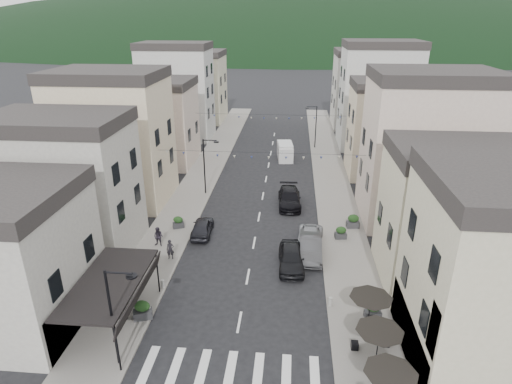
# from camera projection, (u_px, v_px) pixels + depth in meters

# --- Properties ---
(sidewalk_left) EXTENTS (4.00, 76.00, 0.12)m
(sidewalk_left) POSITION_uv_depth(u_px,v_px,m) (204.00, 174.00, 50.98)
(sidewalk_left) COLOR slate
(sidewalk_left) RESTS_ON ground
(sidewalk_right) EXTENTS (4.00, 76.00, 0.12)m
(sidewalk_right) POSITION_uv_depth(u_px,v_px,m) (331.00, 178.00, 49.77)
(sidewalk_right) COLOR slate
(sidewalk_right) RESTS_ON ground
(hill_backdrop) EXTENTS (640.00, 360.00, 70.00)m
(hill_backdrop) POSITION_uv_depth(u_px,v_px,m) (292.00, 42.00, 296.85)
(hill_backdrop) COLOR black
(hill_backdrop) RESTS_ON ground
(boutique_awning) EXTENTS (3.77, 7.50, 3.28)m
(boutique_awning) POSITION_uv_depth(u_px,v_px,m) (113.00, 283.00, 24.96)
(boutique_awning) COLOR black
(boutique_awning) RESTS_ON ground
(buildings_row_left) EXTENTS (10.20, 54.16, 14.00)m
(buildings_row_left) POSITION_uv_depth(u_px,v_px,m) (157.00, 112.00, 54.51)
(buildings_row_left) COLOR #A59F97
(buildings_row_left) RESTS_ON ground
(buildings_row_right) EXTENTS (10.20, 54.16, 14.50)m
(buildings_row_right) POSITION_uv_depth(u_px,v_px,m) (391.00, 117.00, 51.02)
(buildings_row_right) COLOR #C1BA99
(buildings_row_right) RESTS_ON ground
(cafe_terrace) EXTENTS (2.50, 8.10, 2.53)m
(cafe_terrace) POSITION_uv_depth(u_px,v_px,m) (379.00, 335.00, 22.02)
(cafe_terrace) COLOR black
(cafe_terrace) RESTS_ON ground
(streetlamp_left_near) EXTENTS (1.70, 0.56, 6.00)m
(streetlamp_left_near) POSITION_uv_depth(u_px,v_px,m) (116.00, 309.00, 21.86)
(streetlamp_left_near) COLOR black
(streetlamp_left_near) RESTS_ON ground
(streetlamp_left_far) EXTENTS (1.70, 0.56, 6.00)m
(streetlamp_left_far) POSITION_uv_depth(u_px,v_px,m) (207.00, 161.00, 43.93)
(streetlamp_left_far) COLOR black
(streetlamp_left_far) RESTS_ON ground
(streetlamp_right_far) EXTENTS (1.70, 0.56, 6.00)m
(streetlamp_right_far) POSITION_uv_depth(u_px,v_px,m) (314.00, 123.00, 59.54)
(streetlamp_right_far) COLOR black
(streetlamp_right_far) RESTS_ON ground
(bollards) EXTENTS (11.66, 10.26, 0.60)m
(bollards) POSITION_uv_depth(u_px,v_px,m) (238.00, 322.00, 25.87)
(bollards) COLOR gray
(bollards) RESTS_ON ground
(bunting_near) EXTENTS (19.00, 0.28, 0.62)m
(bunting_near) POSITION_uv_depth(u_px,v_px,m) (260.00, 156.00, 39.03)
(bunting_near) COLOR black
(bunting_near) RESTS_ON ground
(bunting_far) EXTENTS (19.00, 0.28, 0.62)m
(bunting_far) POSITION_uv_depth(u_px,v_px,m) (270.00, 117.00, 53.74)
(bunting_far) COLOR black
(bunting_far) RESTS_ON ground
(parked_car_a) EXTENTS (2.09, 4.73, 1.58)m
(parked_car_a) POSITION_uv_depth(u_px,v_px,m) (291.00, 258.00, 32.00)
(parked_car_a) COLOR black
(parked_car_a) RESTS_ON ground
(parked_car_b) EXTENTS (1.72, 4.80, 1.58)m
(parked_car_b) POSITION_uv_depth(u_px,v_px,m) (311.00, 247.00, 33.46)
(parked_car_b) COLOR #373739
(parked_car_b) RESTS_ON ground
(parked_car_c) EXTENTS (2.43, 4.64, 1.24)m
(parked_car_c) POSITION_uv_depth(u_px,v_px,m) (310.00, 238.00, 35.11)
(parked_car_c) COLOR #94969C
(parked_car_c) RESTS_ON ground
(parked_car_d) EXTENTS (2.46, 5.45, 1.55)m
(parked_car_d) POSITION_uv_depth(u_px,v_px,m) (289.00, 198.00, 42.43)
(parked_car_d) COLOR black
(parked_car_d) RESTS_ON ground
(parked_car_e) EXTENTS (1.84, 4.18, 1.40)m
(parked_car_e) POSITION_uv_depth(u_px,v_px,m) (202.00, 227.00, 36.79)
(parked_car_e) COLOR black
(parked_car_e) RESTS_ON ground
(delivery_van) EXTENTS (2.29, 4.80, 2.22)m
(delivery_van) POSITION_uv_depth(u_px,v_px,m) (285.00, 151.00, 56.08)
(delivery_van) COLOR silver
(delivery_van) RESTS_ON ground
(pedestrian_a) EXTENTS (0.64, 0.48, 1.59)m
(pedestrian_a) POSITION_uv_depth(u_px,v_px,m) (170.00, 249.00, 32.88)
(pedestrian_a) COLOR black
(pedestrian_a) RESTS_ON sidewalk_left
(pedestrian_b) EXTENTS (0.88, 0.73, 1.65)m
(pedestrian_b) POSITION_uv_depth(u_px,v_px,m) (158.00, 237.00, 34.69)
(pedestrian_b) COLOR black
(pedestrian_b) RESTS_ON sidewalk_left
(planter_la) EXTENTS (1.27, 0.95, 1.27)m
(planter_la) POSITION_uv_depth(u_px,v_px,m) (142.00, 310.00, 26.43)
(planter_la) COLOR #2D2D30
(planter_la) RESTS_ON sidewalk_left
(planter_lb) EXTENTS (1.10, 0.86, 1.08)m
(planter_lb) POSITION_uv_depth(u_px,v_px,m) (178.00, 222.00, 37.77)
(planter_lb) COLOR #2B2B2D
(planter_lb) RESTS_ON sidewalk_left
(planter_ra) EXTENTS (1.08, 0.70, 1.12)m
(planter_ra) POSITION_uv_depth(u_px,v_px,m) (373.00, 310.00, 26.49)
(planter_ra) COLOR #2F2F31
(planter_ra) RESTS_ON sidewalk_right
(planter_rb) EXTENTS (1.17, 0.72, 1.25)m
(planter_rb) POSITION_uv_depth(u_px,v_px,m) (353.00, 221.00, 37.78)
(planter_rb) COLOR #323235
(planter_rb) RESTS_ON sidewalk_right
(planter_rc) EXTENTS (1.03, 0.65, 1.09)m
(planter_rc) POSITION_uv_depth(u_px,v_px,m) (341.00, 233.00, 35.96)
(planter_rc) COLOR #2D2D2F
(planter_rc) RESTS_ON sidewalk_right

